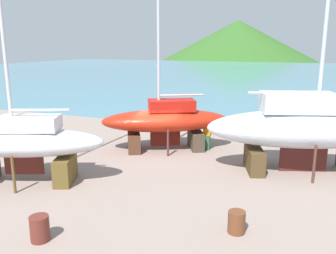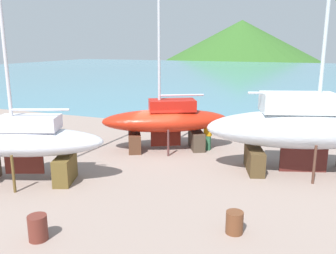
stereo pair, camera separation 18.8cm
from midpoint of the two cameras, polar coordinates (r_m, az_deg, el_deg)
The scene contains 10 objects.
ground_plane at distance 16.55m, azimuth -8.09°, elevation -8.74°, with size 48.76×48.76×0.00m, color gray.
sea_water at distance 78.29m, azimuth 16.51°, elevation 8.10°, with size 165.93×104.50×0.01m, color teal.
headland_hill at distance 179.45m, azimuth 11.58°, elevation 10.90°, with size 134.58×134.58×34.77m, color #326023.
sailboat_mid_port at distance 18.29m, azimuth 21.41°, elevation -0.12°, with size 9.87×5.64×16.50m.
sailboat_small_center at distance 20.87m, azimuth -0.02°, elevation 1.02°, with size 7.65×5.64×10.97m.
sailboat_far_slipway at distance 17.07m, azimuth -21.92°, elevation -2.31°, with size 7.55×4.74×12.80m.
worker at distance 21.10m, azimuth 6.64°, elevation -1.37°, with size 0.46×0.28×1.69m.
barrel_by_slipway at distance 12.47m, azimuth -19.71°, elevation -14.95°, with size 0.61×0.61×0.84m, color maroon.
barrel_ochre at distance 26.67m, azimuth -17.54°, elevation 0.23°, with size 0.56×0.56×0.92m, color navy.
barrel_rust_far at distance 12.40m, azimuth 11.04°, elevation -14.77°, with size 0.58×0.58×0.75m, color brown.
Camera 2 is at (7.96, -18.22, 6.12)m, focal length 38.07 mm.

